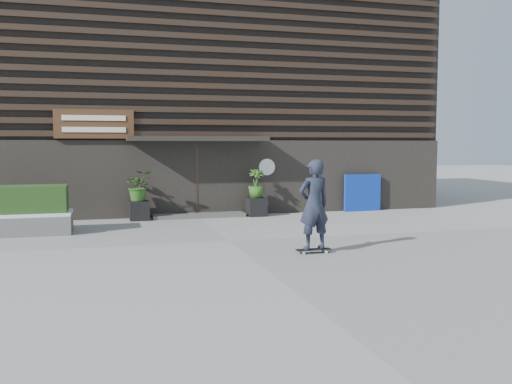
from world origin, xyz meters
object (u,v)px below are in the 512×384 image
object	(u,v)px
planter_pot_left	(139,211)
raised_bed	(2,225)
blue_tarp	(362,193)
skateboarder	(314,205)
planter_pot_right	(256,207)

from	to	relation	value
planter_pot_left	raised_bed	bearing A→B (deg)	-152.35
raised_bed	planter_pot_left	bearing A→B (deg)	27.65
planter_pot_left	blue_tarp	bearing A→B (deg)	2.21
blue_tarp	skateboarder	xyz separation A→B (m)	(-4.45, -6.68, 0.41)
planter_pot_right	raised_bed	world-z (taller)	planter_pot_right
blue_tarp	planter_pot_left	bearing A→B (deg)	179.12
planter_pot_right	blue_tarp	size ratio (longest dim) A/B	0.43
skateboarder	blue_tarp	bearing A→B (deg)	56.33
planter_pot_right	planter_pot_left	bearing A→B (deg)	180.00
planter_pot_right	blue_tarp	xyz separation A→B (m)	(3.99, 0.30, 0.35)
skateboarder	raised_bed	bearing A→B (deg)	147.47
planter_pot_right	skateboarder	world-z (taller)	skateboarder
planter_pot_left	skateboarder	bearing A→B (deg)	-62.33
raised_bed	skateboarder	xyz separation A→B (m)	(7.00, -4.46, 0.82)
planter_pot_right	blue_tarp	bearing A→B (deg)	4.30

